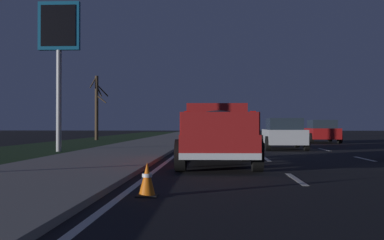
# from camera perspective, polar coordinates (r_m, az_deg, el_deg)

# --- Properties ---
(ground) EXTENTS (144.00, 144.00, 0.00)m
(ground) POSITION_cam_1_polar(r_m,az_deg,el_deg) (27.88, 10.16, -3.07)
(ground) COLOR black
(sidewalk_shoulder) EXTENTS (108.00, 4.00, 0.12)m
(sidewalk_shoulder) POSITION_cam_1_polar(r_m,az_deg,el_deg) (27.93, -5.21, -2.95)
(sidewalk_shoulder) COLOR gray
(sidewalk_shoulder) RESTS_ON ground
(grass_verge) EXTENTS (108.00, 6.00, 0.01)m
(grass_verge) POSITION_cam_1_polar(r_m,az_deg,el_deg) (29.05, -15.03, -2.95)
(grass_verge) COLOR #1E3819
(grass_verge) RESTS_ON ground
(lane_markings) EXTENTS (108.00, 7.04, 0.01)m
(lane_markings) POSITION_cam_1_polar(r_m,az_deg,el_deg) (30.73, 3.69, -2.83)
(lane_markings) COLOR silver
(lane_markings) RESTS_ON ground
(pickup_truck) EXTENTS (5.46, 2.36, 1.87)m
(pickup_truck) POSITION_cam_1_polar(r_m,az_deg,el_deg) (14.26, 3.02, -1.52)
(pickup_truck) COLOR maroon
(pickup_truck) RESTS_ON ground
(sedan_red) EXTENTS (4.45, 2.11, 1.54)m
(sedan_red) POSITION_cam_1_polar(r_m,az_deg,el_deg) (33.55, 15.22, -1.29)
(sedan_red) COLOR maroon
(sedan_red) RESTS_ON ground
(sedan_silver) EXTENTS (4.43, 2.08, 1.54)m
(sedan_silver) POSITION_cam_1_polar(r_m,az_deg,el_deg) (24.24, 10.89, -1.59)
(sedan_silver) COLOR #B2B5BA
(sedan_silver) RESTS_ON ground
(gas_price_sign) EXTENTS (0.27, 1.90, 6.81)m
(gas_price_sign) POSITION_cam_1_polar(r_m,az_deg,el_deg) (22.76, -15.63, 9.31)
(gas_price_sign) COLOR #99999E
(gas_price_sign) RESTS_ON ground
(bare_tree_far) EXTENTS (1.15, 1.32, 5.12)m
(bare_tree_far) POSITION_cam_1_polar(r_m,az_deg,el_deg) (38.61, -11.31, 1.64)
(bare_tree_far) COLOR #423323
(bare_tree_far) RESTS_ON ground
(traffic_cone_near) EXTENTS (0.36, 0.36, 0.58)m
(traffic_cone_near) POSITION_cam_1_polar(r_m,az_deg,el_deg) (8.16, -5.40, -7.14)
(traffic_cone_near) COLOR black
(traffic_cone_near) RESTS_ON ground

